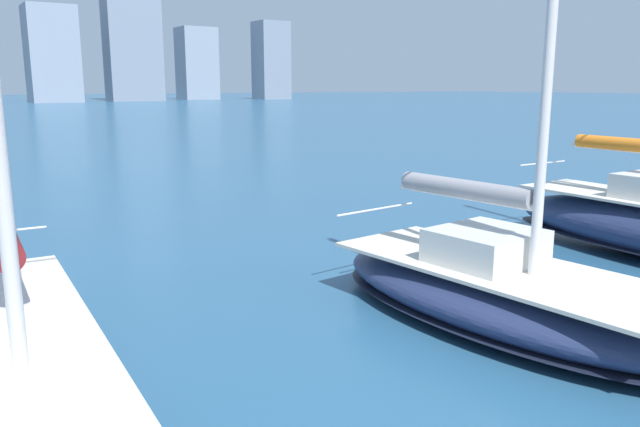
% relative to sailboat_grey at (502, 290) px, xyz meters
% --- Properties ---
extents(sailboat_grey, '(3.44, 7.03, 9.08)m').
position_rel_sailboat_grey_xyz_m(sailboat_grey, '(0.00, 0.00, 0.00)').
color(sailboat_grey, navy).
rests_on(sailboat_grey, ground).
extents(sailboat_maroon, '(2.66, 9.15, 10.72)m').
position_rel_sailboat_grey_xyz_m(sailboat_maroon, '(7.13, -0.68, 0.03)').
color(sailboat_maroon, white).
rests_on(sailboat_maroon, ground).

